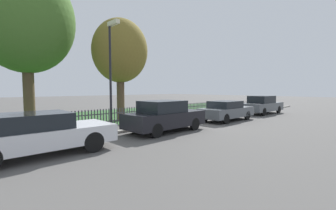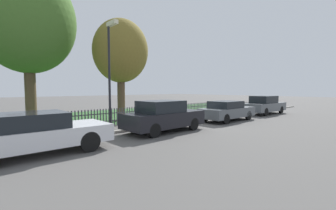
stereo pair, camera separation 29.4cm
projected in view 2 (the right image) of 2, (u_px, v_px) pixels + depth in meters
The scene contains 12 objects.
ground_plane at pixel (185, 123), 13.58m from camera, with size 120.00×120.00×0.00m, color #565451.
kerb_stone at pixel (184, 122), 13.65m from camera, with size 36.96×0.20×0.12m, color #9E998E.
grass_strip at pixel (126, 114), 18.48m from camera, with size 36.96×8.84×0.01m, color #33602D.
park_fence at pixel (161, 112), 15.21m from camera, with size 36.96×0.05×0.98m.
parked_car_silver_hatchback at pixel (34, 133), 7.02m from camera, with size 4.45×1.92×1.34m.
parked_car_black_saloon at pixel (163, 116), 10.87m from camera, with size 4.15×1.78×1.51m.
parked_car_navy_estate at pixel (227, 111), 14.58m from camera, with size 4.25×1.69×1.30m.
parked_car_red_compact at pixel (264, 105), 18.55m from camera, with size 4.49×1.78×1.51m.
covered_motorcycle at pixel (153, 114), 13.41m from camera, with size 1.91×0.83×0.98m.
tree_behind_motorcycle at pixel (27, 21), 12.87m from camera, with size 5.26×5.26×9.03m.
tree_mid_park at pixel (121, 52), 14.54m from camera, with size 3.55×3.55×6.58m.
street_lamp at pixel (110, 63), 10.43m from camera, with size 0.20×0.78×5.13m.
Camera 2 is at (-9.87, -9.22, 2.06)m, focal length 24.00 mm.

